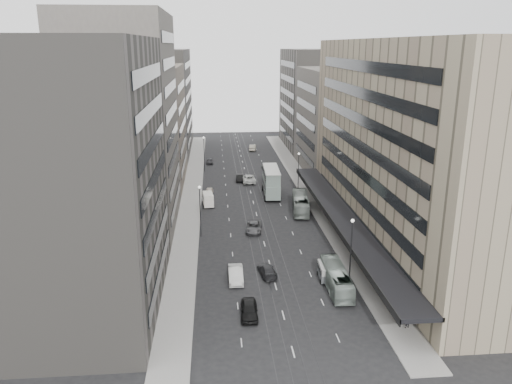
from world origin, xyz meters
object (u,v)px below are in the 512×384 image
object	(u,v)px
bus_near	(336,278)
sedan_1	(236,274)
sedan_0	(249,310)
bus_far	(301,203)
sedan_2	(254,227)
panel_van	(208,199)
vw_microbus	(326,271)
pedestrian	(407,320)
double_decker	(271,181)

from	to	relation	value
bus_near	sedan_1	world-z (taller)	bus_near
sedan_0	bus_far	bearing A→B (deg)	73.59
bus_near	sedan_2	size ratio (longest dim) A/B	1.96
bus_far	sedan_2	size ratio (longest dim) A/B	2.18
panel_van	sedan_0	distance (m)	40.54
bus_near	bus_far	size ratio (longest dim) A/B	0.90
bus_far	vw_microbus	distance (m)	27.48
panel_van	pedestrian	world-z (taller)	panel_van
vw_microbus	panel_van	xyz separation A→B (m)	(-15.29, 31.91, 0.24)
sedan_1	panel_van	bearing A→B (deg)	96.94
bus_near	sedan_1	size ratio (longest dim) A/B	1.95
panel_van	sedan_0	world-z (taller)	panel_van
panel_van	sedan_1	size ratio (longest dim) A/B	0.79
bus_far	sedan_0	world-z (taller)	bus_far
panel_van	pedestrian	distance (m)	49.16
bus_far	vw_microbus	xyz separation A→B (m)	(-1.48, -27.44, -0.43)
sedan_0	sedan_2	size ratio (longest dim) A/B	0.92
sedan_1	pedestrian	xyz separation A→B (m)	(17.65, -12.99, 0.17)
sedan_2	pedestrian	world-z (taller)	pedestrian
vw_microbus	sedan_1	distance (m)	11.58
sedan_0	vw_microbus	bearing A→B (deg)	40.60
panel_van	sedan_0	xyz separation A→B (m)	(4.81, -40.25, -0.57)
bus_near	sedan_1	bearing A→B (deg)	-13.19
double_decker	vw_microbus	size ratio (longest dim) A/B	2.67
panel_van	double_decker	bearing A→B (deg)	19.04
pedestrian	double_decker	bearing A→B (deg)	-101.61
vw_microbus	pedestrian	xyz separation A→B (m)	(6.10, -12.35, -0.12)
vw_microbus	sedan_0	world-z (taller)	vw_microbus
double_decker	sedan_2	bearing A→B (deg)	-102.50
bus_near	pedestrian	world-z (taller)	bus_near
pedestrian	panel_van	bearing A→B (deg)	-85.82
pedestrian	sedan_0	bearing A→B (deg)	-35.20
bus_near	bus_far	bearing A→B (deg)	-89.60
bus_far	vw_microbus	world-z (taller)	bus_far
bus_far	sedan_1	size ratio (longest dim) A/B	2.16
bus_far	double_decker	bearing A→B (deg)	-60.04
double_decker	pedestrian	world-z (taller)	double_decker
sedan_2	pedestrian	xyz separation A→B (m)	(13.91, -30.34, 0.31)
bus_near	panel_van	size ratio (longest dim) A/B	2.46
sedan_0	sedan_1	bearing A→B (deg)	98.92
panel_van	sedan_2	distance (m)	15.81
panel_van	sedan_0	size ratio (longest dim) A/B	0.87
panel_van	bus_near	bearing A→B (deg)	-70.43
sedan_1	sedan_2	world-z (taller)	sedan_1
bus_far	panel_van	bearing A→B (deg)	-7.35
panel_van	sedan_0	bearing A→B (deg)	-88.52
sedan_1	sedan_2	bearing A→B (deg)	77.97
sedan_2	vw_microbus	bearing A→B (deg)	-58.76
bus_far	sedan_2	distance (m)	13.28
bus_far	pedestrian	bearing A→B (deg)	104.18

